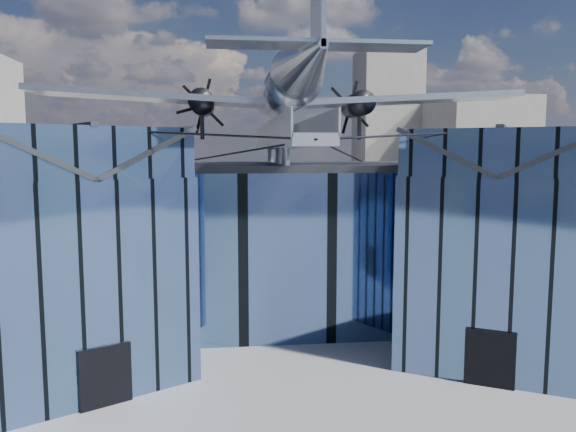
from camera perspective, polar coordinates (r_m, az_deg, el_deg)
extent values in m
plane|color=gray|center=(29.99, 0.46, -14.25)|extent=(120.00, 120.00, 0.00)
cube|color=#4D6A9C|center=(37.45, -1.24, -2.52)|extent=(28.00, 14.00, 9.50)
cube|color=#23262B|center=(37.00, -1.26, 5.08)|extent=(28.00, 14.00, 0.40)
cube|color=#4D6A9C|center=(28.34, -20.95, -5.90)|extent=(11.79, 11.43, 9.50)
cube|color=#4D6A9C|center=(27.72, -21.45, 6.01)|extent=(11.56, 11.20, 2.20)
cube|color=#23262B|center=(27.22, -26.04, 5.80)|extent=(7.98, 9.23, 2.40)
cube|color=#23262B|center=(28.40, -17.04, 6.17)|extent=(7.98, 9.23, 2.40)
cube|color=#23262B|center=(27.75, -21.55, 8.38)|extent=(4.30, 7.10, 0.18)
cube|color=black|center=(25.60, -18.07, -15.19)|extent=(2.03, 1.32, 2.60)
cube|color=black|center=(29.82, -12.58, -5.01)|extent=(0.34, 0.34, 9.50)
cube|color=#4D6A9C|center=(30.81, 20.55, -4.91)|extent=(11.79, 11.43, 9.50)
cube|color=#4D6A9C|center=(30.24, 21.00, 6.03)|extent=(11.56, 11.20, 2.20)
cube|color=#23262B|center=(30.42, 16.74, 6.19)|extent=(7.98, 9.23, 2.40)
cube|color=#23262B|center=(30.23, 25.28, 5.84)|extent=(7.98, 9.23, 2.40)
cube|color=#23262B|center=(30.26, 21.09, 8.21)|extent=(4.30, 7.10, 0.18)
cube|color=black|center=(27.81, 19.82, -13.48)|extent=(2.03, 1.32, 2.60)
cube|color=black|center=(31.33, 12.29, -4.45)|extent=(0.34, 0.34, 9.50)
cube|color=#969AA3|center=(31.52, -0.32, 7.37)|extent=(1.80, 21.00, 0.50)
cube|color=#969AA3|center=(31.45, -1.97, 8.56)|extent=(0.08, 21.00, 1.10)
cube|color=#969AA3|center=(31.64, 1.32, 8.54)|extent=(0.08, 21.00, 1.10)
cylinder|color=#969AA3|center=(40.97, -1.79, 6.23)|extent=(0.44, 0.44, 1.35)
cylinder|color=#969AA3|center=(34.99, -0.95, 6.18)|extent=(0.44, 0.44, 1.35)
cylinder|color=#969AA3|center=(31.02, -0.22, 6.14)|extent=(0.44, 0.44, 1.35)
cylinder|color=#969AA3|center=(32.04, -0.42, 9.06)|extent=(0.70, 0.70, 1.40)
cylinder|color=black|center=(23.90, -11.02, 8.24)|extent=(10.55, 6.08, 0.69)
cylinder|color=black|center=(25.38, 13.60, 8.07)|extent=(10.55, 6.08, 0.69)
cylinder|color=black|center=(29.32, -5.75, 6.33)|extent=(6.09, 17.04, 1.19)
cylinder|color=black|center=(30.03, 5.84, 6.33)|extent=(6.09, 17.04, 1.19)
cylinder|color=#A9AFB6|center=(32.19, -0.42, 12.53)|extent=(2.50, 11.00, 2.50)
sphere|color=#A9AFB6|center=(37.63, -1.35, 11.66)|extent=(2.50, 2.50, 2.50)
cube|color=black|center=(36.71, -1.21, 12.86)|extent=(1.60, 1.40, 0.50)
cone|color=#A9AFB6|center=(23.37, 2.06, 15.54)|extent=(2.50, 7.00, 2.50)
cube|color=#A9AFB6|center=(21.47, 3.08, 20.71)|extent=(0.18, 2.40, 3.40)
cube|color=#A9AFB6|center=(21.26, 3.00, 16.99)|extent=(8.00, 1.80, 0.14)
cube|color=#A9AFB6|center=(33.15, -13.00, 11.67)|extent=(14.00, 3.20, 1.08)
cylinder|color=black|center=(33.56, -8.71, 11.27)|extent=(1.44, 3.20, 1.44)
cone|color=black|center=(35.35, -8.61, 11.02)|extent=(0.70, 0.70, 0.70)
cube|color=black|center=(35.50, -8.60, 11.00)|extent=(1.05, 0.06, 3.33)
cube|color=black|center=(35.50, -8.60, 11.00)|extent=(2.53, 0.06, 2.53)
cube|color=black|center=(35.50, -8.60, 11.00)|extent=(3.33, 0.06, 1.05)
cylinder|color=black|center=(32.88, -8.71, 9.22)|extent=(0.24, 0.24, 1.75)
cube|color=#A9AFB6|center=(34.59, 11.24, 11.49)|extent=(14.00, 3.20, 1.08)
cylinder|color=black|center=(34.50, 7.05, 11.16)|extent=(1.44, 3.20, 1.44)
cone|color=black|center=(36.24, 6.36, 10.94)|extent=(0.70, 0.70, 0.70)
cube|color=black|center=(36.39, 6.31, 10.93)|extent=(1.05, 0.06, 3.33)
cube|color=black|center=(36.39, 6.31, 10.93)|extent=(2.53, 0.06, 2.53)
cube|color=black|center=(36.39, 6.31, 10.93)|extent=(3.33, 0.06, 1.05)
cylinder|color=black|center=(33.84, 7.26, 9.17)|extent=(0.24, 0.24, 1.75)
cube|color=gray|center=(83.73, 18.50, 5.07)|extent=(12.00, 14.00, 18.00)
cube|color=gray|center=(84.53, -17.96, 3.75)|extent=(14.00, 10.00, 14.00)
cube|color=gray|center=(89.55, 9.98, 7.94)|extent=(9.00, 9.00, 26.00)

